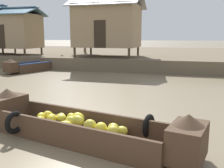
{
  "coord_description": "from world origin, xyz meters",
  "views": [
    {
      "loc": [
        2.18,
        -1.45,
        2.27
      ],
      "look_at": [
        -0.13,
        6.39,
        0.77
      ],
      "focal_mm": 41.42,
      "sensor_mm": 36.0,
      "label": 1
    }
  ],
  "objects_px": {
    "cargo_boat_upstream": "(39,65)",
    "stilt_house_mid_right": "(108,25)",
    "palm_tree_near": "(84,4)",
    "stilt_house_mid_left": "(12,31)",
    "banana_boat": "(80,126)"
  },
  "relations": [
    {
      "from": "banana_boat",
      "to": "palm_tree_near",
      "type": "distance_m",
      "value": 19.46
    },
    {
      "from": "cargo_boat_upstream",
      "to": "stilt_house_mid_right",
      "type": "distance_m",
      "value": 5.61
    },
    {
      "from": "cargo_boat_upstream",
      "to": "stilt_house_mid_left",
      "type": "bearing_deg",
      "value": 146.17
    },
    {
      "from": "cargo_boat_upstream",
      "to": "palm_tree_near",
      "type": "bearing_deg",
      "value": 86.24
    },
    {
      "from": "banana_boat",
      "to": "cargo_boat_upstream",
      "type": "height_order",
      "value": "cargo_boat_upstream"
    },
    {
      "from": "palm_tree_near",
      "to": "stilt_house_mid_left",
      "type": "bearing_deg",
      "value": -136.24
    },
    {
      "from": "cargo_boat_upstream",
      "to": "palm_tree_near",
      "type": "relative_size",
      "value": 0.88
    },
    {
      "from": "cargo_boat_upstream",
      "to": "stilt_house_mid_right",
      "type": "xyz_separation_m",
      "value": [
        4.07,
        2.73,
        2.73
      ]
    },
    {
      "from": "cargo_boat_upstream",
      "to": "stilt_house_mid_right",
      "type": "relative_size",
      "value": 0.99
    },
    {
      "from": "cargo_boat_upstream",
      "to": "banana_boat",
      "type": "bearing_deg",
      "value": -54.14
    },
    {
      "from": "stilt_house_mid_left",
      "to": "palm_tree_near",
      "type": "height_order",
      "value": "palm_tree_near"
    },
    {
      "from": "stilt_house_mid_left",
      "to": "palm_tree_near",
      "type": "distance_m",
      "value": 6.78
    },
    {
      "from": "cargo_boat_upstream",
      "to": "palm_tree_near",
      "type": "height_order",
      "value": "palm_tree_near"
    },
    {
      "from": "banana_boat",
      "to": "palm_tree_near",
      "type": "height_order",
      "value": "palm_tree_near"
    },
    {
      "from": "banana_boat",
      "to": "stilt_house_mid_left",
      "type": "relative_size",
      "value": 1.06
    }
  ]
}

